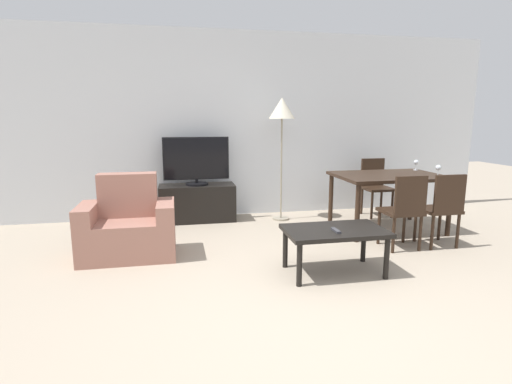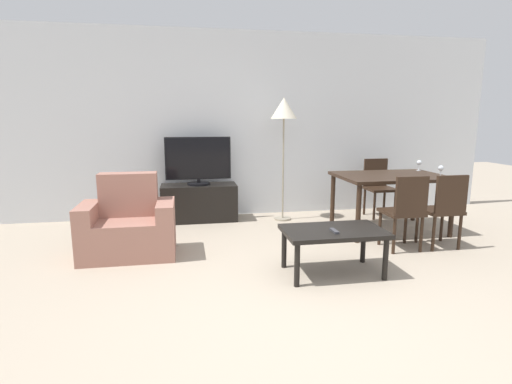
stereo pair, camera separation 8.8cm
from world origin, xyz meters
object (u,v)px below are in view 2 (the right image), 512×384
object	(u,v)px
dining_table	(390,181)
remote_primary	(334,231)
armchair	(129,227)
coffee_table	(333,235)
tv_stand	(199,203)
wine_glass_left	(441,169)
dining_chair_near_right	(444,207)
wine_glass_center	(419,163)
dining_chair_near	(405,209)
tv	(198,161)
floor_lamp	(284,113)
dining_chair_far	(378,184)

from	to	relation	value
dining_table	remote_primary	world-z (taller)	dining_table
armchair	coffee_table	world-z (taller)	armchair
tv_stand	wine_glass_left	xyz separation A→B (m)	(2.93, -1.26, 0.58)
dining_chair_near_right	wine_glass_center	world-z (taller)	wine_glass_center
dining_table	dining_chair_near	world-z (taller)	dining_chair_near
dining_chair_near	dining_chair_near_right	size ratio (longest dim) A/B	1.00
tv	coffee_table	size ratio (longest dim) A/B	0.97
dining_chair_near	wine_glass_left	xyz separation A→B (m)	(0.74, 0.49, 0.36)
tv	floor_lamp	distance (m)	1.38
tv	wine_glass_center	bearing A→B (deg)	-12.26
coffee_table	dining_chair_far	distance (m)	2.54
tv	dining_table	xyz separation A→B (m)	(2.42, -0.96, -0.20)
remote_primary	wine_glass_center	bearing A→B (deg)	41.84
dining_table	dining_chair_near	bearing A→B (deg)	-106.84
tv_stand	dining_chair_near	distance (m)	2.81
tv	coffee_table	bearing A→B (deg)	-62.42
coffee_table	dining_chair_near	size ratio (longest dim) A/B	1.11
tv	floor_lamp	world-z (taller)	floor_lamp
dining_table	wine_glass_center	bearing A→B (deg)	27.84
dining_chair_near_right	wine_glass_center	bearing A→B (deg)	72.28
armchair	dining_chair_near_right	size ratio (longest dim) A/B	1.14
dining_chair_far	remote_primary	xyz separation A→B (m)	(-1.52, -2.14, -0.03)
wine_glass_left	wine_glass_center	distance (m)	0.60
tv	dining_chair_near	world-z (taller)	tv
armchair	wine_glass_center	world-z (taller)	wine_glass_center
armchair	tv	size ratio (longest dim) A/B	1.06
tv_stand	remote_primary	size ratio (longest dim) A/B	7.10
dining_chair_near_right	wine_glass_center	distance (m)	1.20
floor_lamp	wine_glass_center	size ratio (longest dim) A/B	11.91
dining_table	wine_glass_left	world-z (taller)	wine_glass_left
armchair	dining_table	size ratio (longest dim) A/B	0.72
armchair	wine_glass_left	size ratio (longest dim) A/B	6.67
tv_stand	tv	size ratio (longest dim) A/B	1.16
tv	dining_table	size ratio (longest dim) A/B	0.68
coffee_table	dining_chair_far	bearing A→B (deg)	54.06
tv	remote_primary	xyz separation A→B (m)	(1.14, -2.32, -0.41)
remote_primary	wine_glass_left	size ratio (longest dim) A/B	1.03
armchair	tv_stand	xyz separation A→B (m)	(0.80, 1.36, -0.05)
dining_chair_far	wine_glass_center	distance (m)	0.69
tv	dining_table	bearing A→B (deg)	-21.66
tv	dining_chair_near_right	size ratio (longest dim) A/B	1.08
dining_chair_near	wine_glass_left	size ratio (longest dim) A/B	5.85
armchair	wine_glass_left	bearing A→B (deg)	1.63
wine_glass_center	dining_chair_near	bearing A→B (deg)	-127.00
dining_chair_far	wine_glass_left	size ratio (longest dim) A/B	5.85
coffee_table	dining_chair_far	size ratio (longest dim) A/B	1.11
remote_primary	floor_lamp	bearing A→B (deg)	88.63
coffee_table	dining_table	world-z (taller)	dining_table
armchair	dining_chair_near_right	xyz separation A→B (m)	(3.46, -0.38, 0.17)
floor_lamp	wine_glass_left	world-z (taller)	floor_lamp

